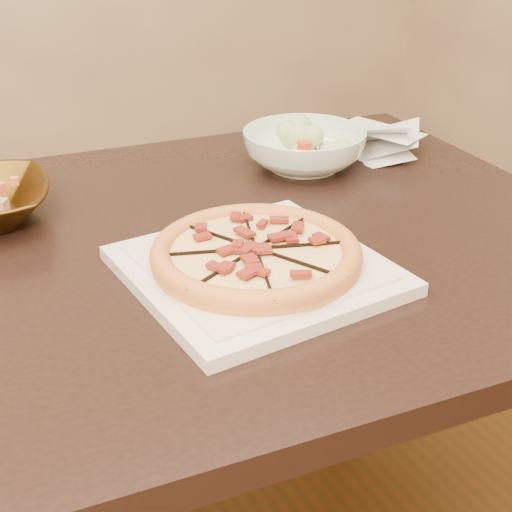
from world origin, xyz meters
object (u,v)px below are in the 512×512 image
(salad_bowl, at_px, (304,149))
(dining_table, at_px, (140,313))
(plate, at_px, (256,269))
(pizza, at_px, (256,253))

(salad_bowl, bearing_deg, dining_table, -155.01)
(plate, bearing_deg, pizza, 129.02)
(dining_table, distance_m, plate, 0.22)
(pizza, height_order, salad_bowl, salad_bowl)
(pizza, bearing_deg, salad_bowl, 51.06)
(plate, relative_size, salad_bowl, 1.52)
(dining_table, bearing_deg, pizza, -51.58)
(plate, distance_m, salad_bowl, 0.41)
(dining_table, height_order, plate, plate)
(dining_table, height_order, salad_bowl, salad_bowl)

